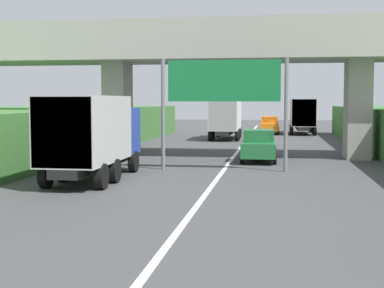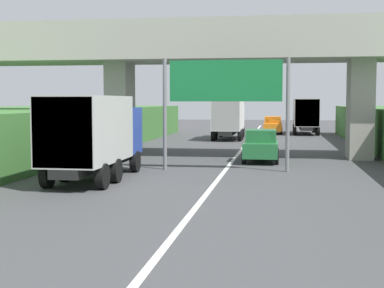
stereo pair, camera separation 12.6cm
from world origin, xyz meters
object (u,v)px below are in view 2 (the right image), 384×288
at_px(car_orange, 273,125).
at_px(car_green, 261,146).
at_px(overhead_highway_sign, 225,88).
at_px(truck_blue, 94,133).
at_px(truck_white, 229,116).
at_px(truck_black, 306,114).

distance_m(car_orange, car_green, 25.61).
height_order(overhead_highway_sign, car_green, overhead_highway_sign).
relative_size(truck_blue, car_orange, 1.78).
bearing_deg(truck_blue, truck_white, 82.74).
distance_m(truck_white, truck_blue, 25.55).
bearing_deg(overhead_highway_sign, truck_white, 94.65).
distance_m(overhead_highway_sign, truck_white, 21.54).
distance_m(overhead_highway_sign, car_green, 5.31).
bearing_deg(truck_black, truck_white, -128.16).
bearing_deg(truck_black, truck_blue, -106.34).
bearing_deg(car_green, truck_black, 82.42).
relative_size(truck_black, truck_blue, 1.00).
distance_m(truck_black, truck_white, 10.85).
relative_size(truck_black, car_green, 1.78).
bearing_deg(truck_black, overhead_highway_sign, -99.42).
height_order(truck_blue, car_orange, truck_blue).
relative_size(overhead_highway_sign, truck_black, 0.81).
bearing_deg(overhead_highway_sign, truck_black, 80.58).
xyz_separation_m(truck_black, truck_blue, (-9.93, -33.87, 0.00)).
xyz_separation_m(truck_blue, car_green, (6.50, 8.09, -1.08)).
bearing_deg(truck_black, car_orange, -176.69).
xyz_separation_m(overhead_highway_sign, truck_white, (-1.74, 21.38, -1.90)).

